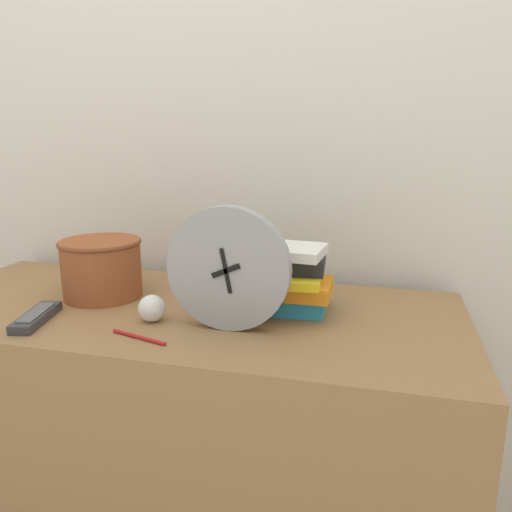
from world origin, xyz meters
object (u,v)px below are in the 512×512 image
object	(u,v)px
desk_clock	(228,269)
pen	(137,337)
crumpled_paper_ball	(152,308)
basket	(102,266)
tv_remote	(36,317)
book_stack	(279,278)

from	to	relation	value
desk_clock	pen	size ratio (longest dim) A/B	1.96
crumpled_paper_ball	basket	bearing A→B (deg)	147.05
desk_clock	tv_remote	xyz separation A→B (m)	(-0.43, -0.07, -0.12)
book_stack	tv_remote	size ratio (longest dim) A/B	1.46
book_stack	basket	bearing A→B (deg)	-178.17
crumpled_paper_ball	pen	world-z (taller)	crumpled_paper_ball
tv_remote	book_stack	bearing A→B (deg)	22.56
desk_clock	basket	distance (m)	0.40
crumpled_paper_ball	pen	bearing A→B (deg)	-82.13
desk_clock	basket	size ratio (longest dim) A/B	1.29
basket	tv_remote	distance (m)	0.21
pen	book_stack	bearing A→B (deg)	44.81
book_stack	tv_remote	distance (m)	0.55
desk_clock	pen	bearing A→B (deg)	-148.98
pen	desk_clock	bearing A→B (deg)	31.02
basket	pen	world-z (taller)	basket
crumpled_paper_ball	pen	xyz separation A→B (m)	(0.01, -0.10, -0.03)
desk_clock	crumpled_paper_ball	size ratio (longest dim) A/B	4.40
pen	tv_remote	bearing A→B (deg)	173.11
tv_remote	pen	bearing A→B (deg)	-6.89
book_stack	tv_remote	xyz separation A→B (m)	(-0.51, -0.21, -0.07)
desk_clock	pen	world-z (taller)	desk_clock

